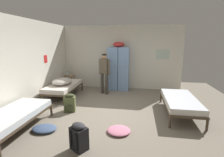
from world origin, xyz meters
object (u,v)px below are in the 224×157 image
Objects in this scene: clothes_pile_denim at (44,128)px; person_traveler at (104,70)px; bed_left_rear at (64,86)px; backpack_black at (79,137)px; locker_bank at (119,68)px; shelf_unit at (70,81)px; bedding_heap at (62,81)px; lotion_bottle at (70,75)px; bed_right at (180,101)px; bed_left_front at (14,116)px; clothes_pile_pink at (119,130)px; backpack_olive at (70,103)px; water_bottle at (68,74)px.

person_traveler is at bearing 75.06° from clothes_pile_denim.
backpack_black is (1.75, -3.09, -0.12)m from bed_left_rear.
clothes_pile_denim is at bearing -108.85° from locker_bank.
bedding_heap is (0.25, -1.25, 0.26)m from shelf_unit.
person_traveler is 11.94× the size of lotion_bottle.
bed_right is 3.06m from person_traveler.
person_traveler is (1.75, -0.61, 0.63)m from shelf_unit.
bed_left_rear is at bearing 91.95° from bedding_heap.
bedding_heap is 2.60m from clothes_pile_denim.
locker_bank reaches higher than backpack_black.
bedding_heap reaches higher than bed_left_front.
bedding_heap is 1.67m from person_traveler.
bed_left_rear and bed_right have the same top height.
bed_left_rear is at bearing -147.45° from locker_bank.
lotion_bottle reaches higher than bed_left_rear.
bed_left_front is at bearing -158.07° from bed_right.
lotion_bottle is (0.07, -0.04, 0.28)m from shelf_unit.
clothes_pile_pink is at bearing -52.45° from shelf_unit.
backpack_olive is at bearing 57.58° from bed_left_front.
bed_left_rear is (-1.98, -1.26, -0.59)m from locker_bank.
water_bottle reaches higher than bed_left_front.
bed_left_front is 9.67× the size of water_bottle.
bedding_heap reaches higher than bed_right.
backpack_olive is at bearing -173.99° from bed_right.
bed_right is (4.07, -1.02, 0.00)m from bed_left_rear.
water_bottle is 0.16m from lotion_bottle.
water_bottle is 0.36× the size of backpack_olive.
locker_bank is at bearing 2.90° from shelf_unit.
water_bottle reaches higher than backpack_black.
shelf_unit is (-2.23, -0.11, -0.62)m from locker_bank.
bedding_heap is 1.32m from water_bottle.
bedding_heap is at bearing 105.41° from clothes_pile_denim.
shelf_unit is at bearing 101.44° from bedding_heap.
water_bottle is 3.90m from clothes_pile_denim.
lotion_bottle is at bearing 98.61° from bedding_heap.
backpack_olive is at bearing -57.03° from bedding_heap.
clothes_pile_denim is (0.86, -3.66, -0.58)m from lotion_bottle.
bed_left_front is 3.45× the size of backpack_olive.
bed_right is 4.76m from lotion_bottle.
bed_right is 3.10m from backpack_black.
clothes_pile_denim is (-0.82, -3.09, -0.93)m from person_traveler.
bed_right is 3.26m from backpack_olive.
shelf_unit reaches higher than bed_left_front.
water_bottle is (-4.40, 2.19, 0.28)m from bed_right.
water_bottle is 1.44× the size of lotion_bottle.
water_bottle is at bearing 165.96° from shelf_unit.
shelf_unit is at bearing 102.26° from bed_left_rear.
bedding_heap is 1.23m from lotion_bottle.
water_bottle is at bearing 128.21° from clothes_pile_pink.
water_bottle reaches higher than bedding_heap.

